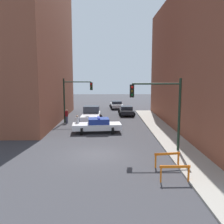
% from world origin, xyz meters
% --- Properties ---
extents(ground_plane, '(120.00, 120.00, 0.00)m').
position_xyz_m(ground_plane, '(0.00, 0.00, 0.00)').
color(ground_plane, '#38383D').
extents(sidewalk_right, '(2.40, 44.00, 0.12)m').
position_xyz_m(sidewalk_right, '(6.20, 0.00, 0.06)').
color(sidewalk_right, '#9E998E').
rests_on(sidewalk_right, ground_plane).
extents(building_corner_left, '(14.00, 20.00, 24.05)m').
position_xyz_m(building_corner_left, '(-12.00, 14.00, 12.02)').
color(building_corner_left, brown).
rests_on(building_corner_left, ground_plane).
extents(traffic_light_near, '(3.64, 0.35, 5.20)m').
position_xyz_m(traffic_light_near, '(4.73, 0.64, 3.53)').
color(traffic_light_near, black).
rests_on(traffic_light_near, sidewalk_right).
extents(traffic_light_far, '(3.44, 0.35, 5.20)m').
position_xyz_m(traffic_light_far, '(-3.30, 12.35, 3.40)').
color(traffic_light_far, black).
rests_on(traffic_light_far, ground_plane).
extents(police_car, '(4.85, 2.65, 1.52)m').
position_xyz_m(police_car, '(-0.27, 7.01, 0.72)').
color(police_car, white).
rests_on(police_car, ground_plane).
extents(white_truck, '(2.65, 5.40, 1.90)m').
position_xyz_m(white_truck, '(-1.25, 12.16, 0.91)').
color(white_truck, silver).
rests_on(white_truck, ground_plane).
extents(parked_car_near, '(2.31, 4.32, 1.31)m').
position_xyz_m(parked_car_near, '(3.31, 17.96, 0.67)').
color(parked_car_near, black).
rests_on(parked_car_near, ground_plane).
extents(parked_car_mid, '(2.46, 4.41, 1.31)m').
position_xyz_m(parked_car_mid, '(2.12, 25.20, 0.67)').
color(parked_car_mid, silver).
rests_on(parked_car_mid, ground_plane).
extents(pedestrian_crossing, '(0.37, 0.37, 1.66)m').
position_xyz_m(pedestrian_crossing, '(-2.25, 7.34, 0.86)').
color(pedestrian_crossing, '#382D23').
rests_on(pedestrian_crossing, ground_plane).
extents(pedestrian_corner, '(0.38, 0.38, 1.66)m').
position_xyz_m(pedestrian_corner, '(-4.10, 11.95, 0.86)').
color(pedestrian_corner, '#474C66').
rests_on(pedestrian_corner, ground_plane).
extents(barrier_front, '(1.60, 0.18, 0.90)m').
position_xyz_m(barrier_front, '(4.29, -4.60, 0.62)').
color(barrier_front, orange).
rests_on(barrier_front, ground_plane).
extents(barrier_mid, '(1.59, 0.39, 0.90)m').
position_xyz_m(barrier_mid, '(4.38, -2.45, 0.62)').
color(barrier_mid, orange).
rests_on(barrier_mid, ground_plane).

